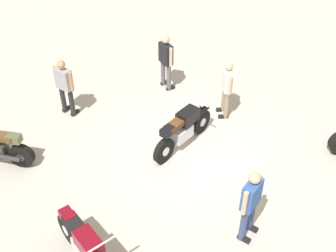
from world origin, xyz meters
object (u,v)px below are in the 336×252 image
at_px(motorcycle_maroon_cruiser, 86,247).
at_px(person_in_white_shirt, 227,86).
at_px(motorcycle_black_cruiser, 183,129).
at_px(person_in_black_shirt, 166,59).
at_px(person_in_gray_shirt, 65,85).
at_px(person_in_blue_shirt, 251,201).

relative_size(motorcycle_maroon_cruiser, person_in_white_shirt, 1.30).
distance_m(motorcycle_black_cruiser, person_in_black_shirt, 2.72).
bearing_deg(person_in_gray_shirt, motorcycle_maroon_cruiser, -130.90).
xyz_separation_m(person_in_gray_shirt, person_in_white_shirt, (-3.21, 2.71, -0.01)).
relative_size(person_in_white_shirt, person_in_blue_shirt, 0.98).
height_order(motorcycle_maroon_cruiser, person_in_black_shirt, person_in_black_shirt).
relative_size(person_in_gray_shirt, person_in_black_shirt, 0.97).
relative_size(motorcycle_black_cruiser, person_in_black_shirt, 1.25).
relative_size(person_in_black_shirt, person_in_blue_shirt, 1.01).
bearing_deg(person_in_blue_shirt, person_in_gray_shirt, 172.18).
bearing_deg(person_in_white_shirt, person_in_gray_shirt, -6.16).
relative_size(motorcycle_black_cruiser, person_in_white_shirt, 1.29).
relative_size(motorcycle_maroon_cruiser, person_in_blue_shirt, 1.28).
distance_m(motorcycle_maroon_cruiser, person_in_gray_shirt, 4.88).
bearing_deg(motorcycle_black_cruiser, person_in_gray_shirt, 105.72).
relative_size(motorcycle_maroon_cruiser, motorcycle_black_cruiser, 1.01).
relative_size(person_in_black_shirt, person_in_white_shirt, 1.03).
xyz_separation_m(person_in_gray_shirt, person_in_black_shirt, (-2.85, 0.66, 0.03)).
height_order(motorcycle_black_cruiser, person_in_blue_shirt, person_in_blue_shirt).
height_order(person_in_black_shirt, person_in_blue_shirt, person_in_black_shirt).
distance_m(person_in_gray_shirt, person_in_white_shirt, 4.20).
xyz_separation_m(motorcycle_maroon_cruiser, person_in_white_shirt, (-5.25, -1.71, 0.38)).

